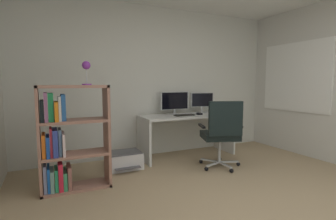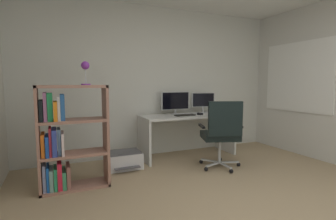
{
  "view_description": "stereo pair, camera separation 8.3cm",
  "coord_description": "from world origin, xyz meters",
  "px_view_note": "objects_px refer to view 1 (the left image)",
  "views": [
    {
      "loc": [
        -1.74,
        -1.6,
        1.27
      ],
      "look_at": [
        -0.08,
        1.93,
        0.86
      ],
      "focal_mm": 27.53,
      "sensor_mm": 36.0,
      "label": 1
    },
    {
      "loc": [
        -1.66,
        -1.64,
        1.27
      ],
      "look_at": [
        -0.08,
        1.93,
        0.86
      ],
      "focal_mm": 27.53,
      "sensor_mm": 36.0,
      "label": 2
    }
  ],
  "objects_px": {
    "monitor_main": "(175,101)",
    "desk_lamp": "(86,69)",
    "printer": "(124,160)",
    "bookshelf": "(65,141)",
    "desk": "(187,125)",
    "office_chair": "(222,131)",
    "monitor_secondary": "(202,101)",
    "keyboard": "(184,115)",
    "computer_mouse": "(199,114)"
  },
  "relations": [
    {
      "from": "monitor_main",
      "to": "desk_lamp",
      "type": "xyz_separation_m",
      "value": [
        -1.57,
        -0.81,
        0.49
      ]
    },
    {
      "from": "printer",
      "to": "bookshelf",
      "type": "bearing_deg",
      "value": -150.72
    },
    {
      "from": "desk",
      "to": "office_chair",
      "type": "relative_size",
      "value": 1.6
    },
    {
      "from": "office_chair",
      "to": "desk_lamp",
      "type": "height_order",
      "value": "desk_lamp"
    },
    {
      "from": "desk",
      "to": "printer",
      "type": "bearing_deg",
      "value": -170.55
    },
    {
      "from": "monitor_secondary",
      "to": "keyboard",
      "type": "xyz_separation_m",
      "value": [
        -0.51,
        -0.25,
        -0.21
      ]
    },
    {
      "from": "monitor_main",
      "to": "bookshelf",
      "type": "relative_size",
      "value": 0.43
    },
    {
      "from": "office_chair",
      "to": "printer",
      "type": "bearing_deg",
      "value": 154.92
    },
    {
      "from": "computer_mouse",
      "to": "keyboard",
      "type": "bearing_deg",
      "value": 177.72
    },
    {
      "from": "keyboard",
      "to": "office_chair",
      "type": "height_order",
      "value": "office_chair"
    },
    {
      "from": "bookshelf",
      "to": "computer_mouse",
      "type": "bearing_deg",
      "value": 14.45
    },
    {
      "from": "monitor_secondary",
      "to": "keyboard",
      "type": "bearing_deg",
      "value": -153.55
    },
    {
      "from": "monitor_main",
      "to": "keyboard",
      "type": "height_order",
      "value": "monitor_main"
    },
    {
      "from": "desk",
      "to": "monitor_main",
      "type": "height_order",
      "value": "monitor_main"
    },
    {
      "from": "monitor_main",
      "to": "computer_mouse",
      "type": "distance_m",
      "value": 0.48
    },
    {
      "from": "monitor_main",
      "to": "desk_lamp",
      "type": "height_order",
      "value": "desk_lamp"
    },
    {
      "from": "monitor_secondary",
      "to": "printer",
      "type": "bearing_deg",
      "value": -167.28
    },
    {
      "from": "monitor_main",
      "to": "office_chair",
      "type": "relative_size",
      "value": 0.53
    },
    {
      "from": "office_chair",
      "to": "desk_lamp",
      "type": "relative_size",
      "value": 3.61
    },
    {
      "from": "desk",
      "to": "monitor_secondary",
      "type": "relative_size",
      "value": 3.7
    },
    {
      "from": "keyboard",
      "to": "desk_lamp",
      "type": "distance_m",
      "value": 1.86
    },
    {
      "from": "monitor_secondary",
      "to": "desk_lamp",
      "type": "height_order",
      "value": "desk_lamp"
    },
    {
      "from": "keyboard",
      "to": "printer",
      "type": "distance_m",
      "value": 1.24
    },
    {
      "from": "monitor_main",
      "to": "computer_mouse",
      "type": "bearing_deg",
      "value": -35.65
    },
    {
      "from": "printer",
      "to": "monitor_main",
      "type": "bearing_deg",
      "value": 19.32
    },
    {
      "from": "monitor_main",
      "to": "desk_lamp",
      "type": "bearing_deg",
      "value": -152.63
    },
    {
      "from": "monitor_main",
      "to": "office_chair",
      "type": "bearing_deg",
      "value": -73.31
    },
    {
      "from": "desk",
      "to": "monitor_secondary",
      "type": "distance_m",
      "value": 0.58
    },
    {
      "from": "monitor_secondary",
      "to": "desk_lamp",
      "type": "distance_m",
      "value": 2.34
    },
    {
      "from": "keyboard",
      "to": "desk_lamp",
      "type": "height_order",
      "value": "desk_lamp"
    },
    {
      "from": "monitor_secondary",
      "to": "keyboard",
      "type": "relative_size",
      "value": 1.29
    },
    {
      "from": "desk_lamp",
      "to": "printer",
      "type": "bearing_deg",
      "value": 39.45
    },
    {
      "from": "computer_mouse",
      "to": "bookshelf",
      "type": "bearing_deg",
      "value": -167.84
    },
    {
      "from": "bookshelf",
      "to": "printer",
      "type": "height_order",
      "value": "bookshelf"
    },
    {
      "from": "monitor_secondary",
      "to": "printer",
      "type": "relative_size",
      "value": 0.85
    },
    {
      "from": "bookshelf",
      "to": "desk_lamp",
      "type": "xyz_separation_m",
      "value": [
        0.26,
        0.0,
        0.84
      ]
    },
    {
      "from": "monitor_main",
      "to": "desk_lamp",
      "type": "distance_m",
      "value": 1.84
    },
    {
      "from": "keyboard",
      "to": "bookshelf",
      "type": "distance_m",
      "value": 1.98
    },
    {
      "from": "keyboard",
      "to": "bookshelf",
      "type": "height_order",
      "value": "bookshelf"
    },
    {
      "from": "monitor_main",
      "to": "printer",
      "type": "bearing_deg",
      "value": -160.68
    },
    {
      "from": "keyboard",
      "to": "printer",
      "type": "relative_size",
      "value": 0.66
    },
    {
      "from": "bookshelf",
      "to": "printer",
      "type": "xyz_separation_m",
      "value": [
        0.82,
        0.46,
        -0.46
      ]
    },
    {
      "from": "keyboard",
      "to": "bookshelf",
      "type": "relative_size",
      "value": 0.27
    },
    {
      "from": "keyboard",
      "to": "printer",
      "type": "height_order",
      "value": "keyboard"
    },
    {
      "from": "desk",
      "to": "bookshelf",
      "type": "relative_size",
      "value": 1.31
    },
    {
      "from": "computer_mouse",
      "to": "printer",
      "type": "height_order",
      "value": "computer_mouse"
    },
    {
      "from": "desk_lamp",
      "to": "desk",
      "type": "bearing_deg",
      "value": 20.64
    },
    {
      "from": "printer",
      "to": "keyboard",
      "type": "bearing_deg",
      "value": 5.57
    },
    {
      "from": "desk",
      "to": "printer",
      "type": "relative_size",
      "value": 3.14
    },
    {
      "from": "keyboard",
      "to": "bookshelf",
      "type": "bearing_deg",
      "value": -163.16
    }
  ]
}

